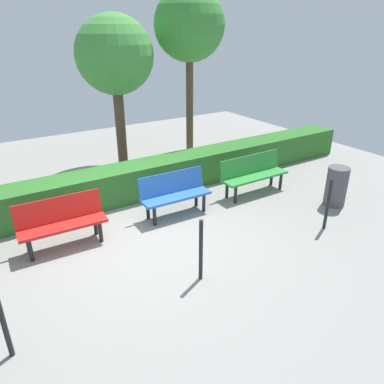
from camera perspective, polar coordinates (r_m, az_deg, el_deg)
The scene contains 11 objects.
ground_plane at distance 6.58m, azimuth -7.65°, elevation -7.51°, with size 16.00×16.00×0.00m, color gray.
bench_green at distance 8.29m, azimuth 9.61°, elevation 3.03°, with size 1.65×0.46×0.86m.
bench_blue at distance 7.21m, azimuth -2.79°, elevation -0.03°, with size 1.43×0.50×0.86m.
bench_red at distance 6.54m, azimuth -19.87°, elevation -4.24°, with size 1.47×0.51×0.86m.
hedge_row at distance 8.24m, azimuth -6.98°, elevation 2.20°, with size 11.82×0.74×0.74m, color #2D6B28.
tree_near at distance 10.32m, azimuth -0.41°, elevation 24.64°, with size 1.86×1.86×4.47m.
tree_mid at distance 9.76m, azimuth -12.08°, elevation 20.16°, with size 1.94×1.94×3.83m.
railing_post_near at distance 7.11m, azimuth 20.62°, elevation -1.83°, with size 0.06×0.06×1.00m, color black.
railing_post_mid at distance 5.35m, azimuth 1.40°, elevation -9.18°, with size 0.06×0.06×1.00m, color black.
railing_post_far at distance 4.72m, azimuth -27.61°, elevation -17.69°, with size 0.06×0.06×1.00m, color black.
trash_bin at distance 8.20m, azimuth 21.79°, elevation 0.84°, with size 0.44×0.44×0.84m, color #4C4C51.
Camera 1 is at (2.25, 5.14, 3.45)m, focal length 33.84 mm.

